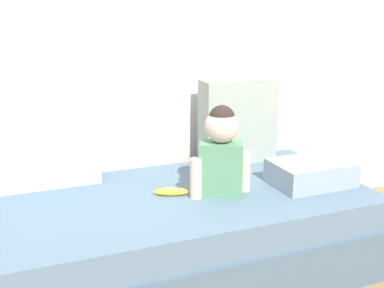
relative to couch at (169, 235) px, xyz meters
name	(u,v)px	position (x,y,z in m)	size (l,w,h in m)	color
ground_plane	(170,272)	(0.00, 0.00, -0.21)	(12.00, 12.00, 0.00)	#93704C
back_wall	(131,19)	(0.00, 0.60, 1.03)	(5.24, 0.10, 2.48)	silver
couch	(169,235)	(0.00, 0.00, 0.00)	(2.04, 0.94, 0.42)	#495F70
throw_pillow_left	(38,137)	(-0.56, 0.37, 0.47)	(0.58, 0.16, 0.52)	#B2BCC6
throw_pillow_right	(238,121)	(0.56, 0.37, 0.46)	(0.45, 0.16, 0.49)	#99A393
toddler	(221,150)	(0.25, -0.07, 0.44)	(0.32, 0.20, 0.44)	#568E66
banana	(171,192)	(0.01, 0.00, 0.23)	(0.17, 0.04, 0.04)	yellow
folded_blanket	(311,173)	(0.74, -0.12, 0.27)	(0.40, 0.28, 0.12)	#8E9EB2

